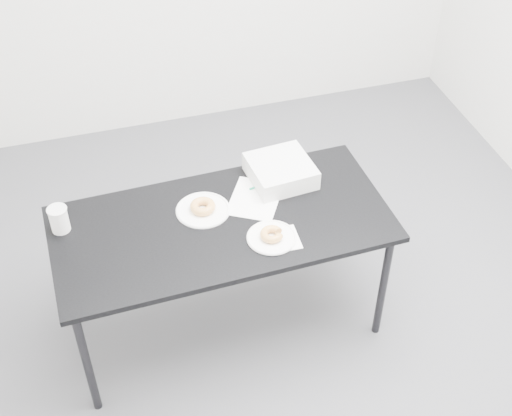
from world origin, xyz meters
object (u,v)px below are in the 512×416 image
object	(u,v)px
plate_far	(203,210)
coffee_cup	(59,219)
scorecard	(255,199)
plate_near	(272,237)
donut_far	(203,206)
bakery_box	(281,171)
pen	(262,185)
table	(222,230)
donut_near	(272,234)

from	to	relation	value
plate_far	coffee_cup	world-z (taller)	coffee_cup
scorecard	plate_near	bearing A→B (deg)	-60.79
scorecard	donut_far	world-z (taller)	donut_far
plate_far	bakery_box	bearing A→B (deg)	16.00
pen	bakery_box	xyz separation A→B (m)	(0.11, 0.03, 0.04)
plate_near	donut_far	bearing A→B (deg)	133.29
table	pen	size ratio (longest dim) A/B	11.90
donut_near	bakery_box	bearing A→B (deg)	66.79
scorecard	plate_near	xyz separation A→B (m)	(-0.00, -0.28, 0.00)
bakery_box	plate_far	bearing A→B (deg)	-169.18
table	scorecard	size ratio (longest dim) A/B	5.52
donut_far	coffee_cup	bearing A→B (deg)	174.95
pen	coffee_cup	distance (m)	0.97
donut_near	coffee_cup	bearing A→B (deg)	160.10
table	plate_far	distance (m)	0.13
donut_near	donut_far	distance (m)	0.37
pen	donut_near	distance (m)	0.37
table	pen	distance (m)	0.32
plate_far	donut_far	size ratio (longest dim) A/B	2.13
plate_far	donut_far	xyz separation A→B (m)	(0.00, 0.00, 0.02)
table	donut_far	bearing A→B (deg)	120.91
donut_near	bakery_box	distance (m)	0.43
plate_far	donut_near	bearing A→B (deg)	-46.71
plate_near	bakery_box	world-z (taller)	bakery_box
table	scorecard	world-z (taller)	scorecard
table	pen	xyz separation A→B (m)	(0.25, 0.19, 0.06)
bakery_box	table	bearing A→B (deg)	-153.48
donut_far	pen	bearing A→B (deg)	16.52
pen	table	bearing A→B (deg)	-155.28
scorecard	donut_near	world-z (taller)	donut_near
pen	plate_near	bearing A→B (deg)	-112.51
donut_near	donut_far	xyz separation A→B (m)	(-0.25, 0.27, 0.00)
table	coffee_cup	bearing A→B (deg)	165.73
table	donut_near	xyz separation A→B (m)	(0.19, -0.17, 0.08)
pen	plate_far	size ratio (longest dim) A/B	0.52
donut_near	plate_near	bearing A→B (deg)	0.00
donut_near	bakery_box	xyz separation A→B (m)	(0.17, 0.39, 0.02)
scorecard	coffee_cup	xyz separation A→B (m)	(-0.91, 0.05, 0.06)
bakery_box	scorecard	bearing A→B (deg)	-151.42
scorecard	plate_near	world-z (taller)	plate_near
coffee_cup	bakery_box	world-z (taller)	coffee_cup
scorecard	plate_far	xyz separation A→B (m)	(-0.26, -0.01, 0.00)
plate_near	donut_near	distance (m)	0.02
coffee_cup	pen	bearing A→B (deg)	2.16
table	donut_near	size ratio (longest dim) A/B	14.94
table	bakery_box	world-z (taller)	bakery_box
scorecard	pen	distance (m)	0.10
scorecard	bakery_box	size ratio (longest dim) A/B	0.98
pen	bakery_box	bearing A→B (deg)	1.58
pen	coffee_cup	world-z (taller)	coffee_cup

